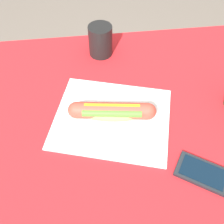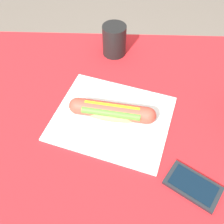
% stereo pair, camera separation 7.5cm
% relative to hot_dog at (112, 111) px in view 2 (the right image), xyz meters
% --- Properties ---
extents(ground_plane, '(6.00, 6.00, 0.00)m').
position_rel_hot_dog_xyz_m(ground_plane, '(0.03, -0.01, -0.80)').
color(ground_plane, '#6B6056').
rests_on(ground_plane, ground).
extents(dining_table, '(1.24, 0.79, 0.76)m').
position_rel_hot_dog_xyz_m(dining_table, '(0.03, -0.01, -0.18)').
color(dining_table, brown).
rests_on(dining_table, ground).
extents(paper_wrapper, '(0.39, 0.35, 0.01)m').
position_rel_hot_dog_xyz_m(paper_wrapper, '(-0.00, -0.00, -0.03)').
color(paper_wrapper, silver).
rests_on(paper_wrapper, dining_table).
extents(hot_dog, '(0.24, 0.08, 0.05)m').
position_rel_hot_dog_xyz_m(hot_dog, '(0.00, 0.00, 0.00)').
color(hot_dog, tan).
rests_on(hot_dog, paper_wrapper).
extents(cell_phone, '(0.15, 0.13, 0.01)m').
position_rel_hot_dog_xyz_m(cell_phone, '(-0.20, 0.20, -0.03)').
color(cell_phone, black).
rests_on(cell_phone, dining_table).
extents(drinking_cup, '(0.08, 0.08, 0.11)m').
position_rel_hot_dog_xyz_m(drinking_cup, '(0.00, -0.30, 0.02)').
color(drinking_cup, black).
rests_on(drinking_cup, dining_table).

